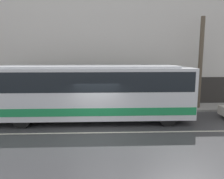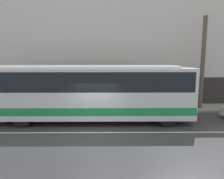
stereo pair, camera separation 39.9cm
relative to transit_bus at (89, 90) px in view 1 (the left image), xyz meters
name	(u,v)px [view 1 (the left image)]	position (x,y,z in m)	size (l,w,h in m)	color
ground_plane	(97,133)	(0.48, -2.05, -1.93)	(60.00, 60.00, 0.00)	#38383A
sidewalk	(99,108)	(0.48, 3.08, -1.85)	(60.00, 2.26, 0.15)	gray
building_facade	(98,51)	(0.48, 4.36, 2.46)	(60.00, 0.35, 9.09)	silver
lane_stripe	(97,133)	(0.48, -2.05, -1.92)	(54.00, 0.14, 0.01)	beige
transit_bus	(89,90)	(0.00, 0.00, 0.00)	(12.25, 2.53, 3.42)	silver
utility_pole_near	(200,63)	(7.91, 2.69, 1.52)	(0.30, 0.30, 6.59)	brown
pedestrian_waiting	(38,98)	(-4.09, 3.27, -1.07)	(0.36, 0.36, 1.53)	maroon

